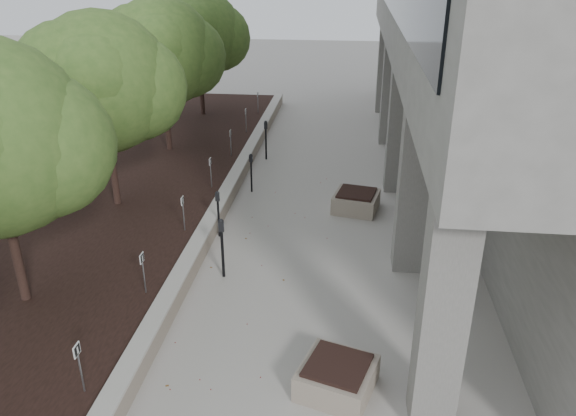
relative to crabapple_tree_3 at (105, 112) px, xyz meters
The scene contains 19 objects.
retaining_wall 4.25m from the crabapple_tree_3, 18.58° to the left, with size 0.39×26.00×0.50m, color #A29381, non-canonical shape.
planting_bed 3.16m from the crabapple_tree_3, 124.99° to the left, with size 7.00×26.00×0.40m, color black.
crabapple_tree_3 is the anchor object (origin of this frame).
crabapple_tree_4 5.00m from the crabapple_tree_3, 90.00° to the left, with size 4.60×4.00×5.44m, color #3C5E24, non-canonical shape.
crabapple_tree_5 10.00m from the crabapple_tree_3, 90.00° to the left, with size 4.60×4.00×5.44m, color #3C5E24, non-canonical shape.
parking_sign_2 8.20m from the crabapple_tree_3, 71.91° to the right, with size 0.04×0.22×0.96m, color black, non-canonical shape.
parking_sign_3 5.59m from the crabapple_tree_3, 61.43° to the right, with size 0.04×0.22×0.96m, color black, non-canonical shape.
parking_sign_4 3.64m from the crabapple_tree_3, 31.48° to the right, with size 0.04×0.22×0.96m, color black, non-canonical shape.
parking_sign_5 3.64m from the crabapple_tree_3, 31.48° to the left, with size 0.04×0.22×0.96m, color black, non-canonical shape.
parking_sign_6 5.59m from the crabapple_tree_3, 61.43° to the left, with size 0.04×0.22×0.96m, color black, non-canonical shape.
parking_sign_7 8.20m from the crabapple_tree_3, 71.91° to the left, with size 0.04×0.22×0.96m, color black, non-canonical shape.
parking_sign_8 11.01m from the crabapple_tree_3, 76.87° to the left, with size 0.04×0.22×0.96m, color black, non-canonical shape.
parking_meter_2 5.41m from the crabapple_tree_3, 38.40° to the right, with size 0.15×0.11×1.54m, color black, non-canonical shape.
parking_meter_3 4.19m from the crabapple_tree_3, 16.85° to the right, with size 0.13×0.09×1.34m, color black, non-canonical shape.
parking_meter_4 4.89m from the crabapple_tree_3, 31.69° to the left, with size 0.13×0.09×1.30m, color black, non-canonical shape.
parking_meter_5 6.89m from the crabapple_tree_3, 56.26° to the left, with size 0.15×0.11×1.49m, color black, non-canonical shape.
planter_front 9.75m from the crabapple_tree_3, 44.59° to the right, with size 1.23×1.23×0.57m, color #A29381, non-canonical shape.
planter_back 7.59m from the crabapple_tree_3, ahead, with size 1.26×1.26×0.59m, color #A29381, non-canonical shape.
berry_scatter 6.38m from the crabapple_tree_3, 32.55° to the right, with size 3.30×14.10×0.02m, color maroon, non-canonical shape.
Camera 1 is at (1.85, -6.30, 7.08)m, focal length 34.89 mm.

